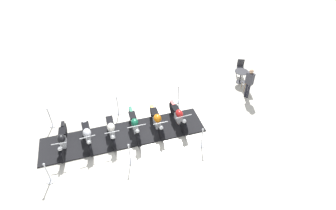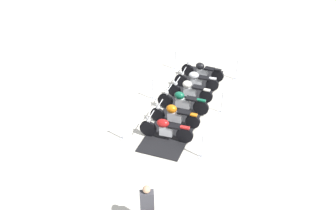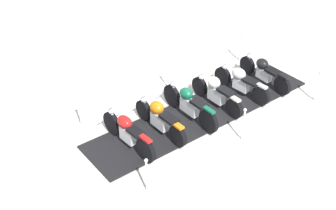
{
  "view_description": "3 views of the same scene",
  "coord_description": "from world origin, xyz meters",
  "px_view_note": "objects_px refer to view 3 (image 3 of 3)",
  "views": [
    {
      "loc": [
        5.35,
        -7.17,
        8.99
      ],
      "look_at": [
        1.27,
        2.1,
        0.64
      ],
      "focal_mm": 29.02,
      "sensor_mm": 36.0,
      "label": 1
    },
    {
      "loc": [
        7.71,
        11.94,
        9.28
      ],
      "look_at": [
        1.42,
        0.85,
        0.97
      ],
      "focal_mm": 40.55,
      "sensor_mm": 36.0,
      "label": 2
    },
    {
      "loc": [
        0.5,
        10.65,
        7.56
      ],
      "look_at": [
        0.98,
        0.97,
        0.91
      ],
      "focal_mm": 47.19,
      "sensor_mm": 36.0,
      "label": 3
    }
  ],
  "objects_px": {
    "motorcycle_copper": "(160,118)",
    "stanchion_left_rear": "(147,180)",
    "motorcycle_chrome": "(241,81)",
    "stanchion_right_front": "(240,53)",
    "motorcycle_black": "(264,71)",
    "stanchion_left_mid": "(243,129)",
    "stanchion_right_rear": "(80,116)",
    "motorcycle_cream": "(216,92)",
    "motorcycle_maroon": "(127,131)",
    "motorcycle_forest": "(189,103)",
    "stanchion_left_front": "(316,91)",
    "stanchion_right_mid": "(169,81)"
  },
  "relations": [
    {
      "from": "motorcycle_copper",
      "to": "stanchion_left_rear",
      "type": "height_order",
      "value": "stanchion_left_rear"
    },
    {
      "from": "motorcycle_chrome",
      "to": "stanchion_right_front",
      "type": "xyz_separation_m",
      "value": [
        -0.19,
        -2.22,
        -0.2
      ]
    },
    {
      "from": "motorcycle_black",
      "to": "motorcycle_copper",
      "type": "height_order",
      "value": "motorcycle_black"
    },
    {
      "from": "motorcycle_chrome",
      "to": "stanchion_left_mid",
      "type": "bearing_deg",
      "value": 132.2
    },
    {
      "from": "motorcycle_chrome",
      "to": "stanchion_right_front",
      "type": "distance_m",
      "value": 2.24
    },
    {
      "from": "stanchion_right_rear",
      "to": "stanchion_left_mid",
      "type": "relative_size",
      "value": 1.0
    },
    {
      "from": "motorcycle_chrome",
      "to": "stanchion_left_mid",
      "type": "height_order",
      "value": "stanchion_left_mid"
    },
    {
      "from": "motorcycle_cream",
      "to": "motorcycle_maroon",
      "type": "bearing_deg",
      "value": 89.99
    },
    {
      "from": "motorcycle_forest",
      "to": "motorcycle_maroon",
      "type": "relative_size",
      "value": 1.11
    },
    {
      "from": "motorcycle_forest",
      "to": "stanchion_left_mid",
      "type": "height_order",
      "value": "motorcycle_forest"
    },
    {
      "from": "motorcycle_cream",
      "to": "motorcycle_forest",
      "type": "bearing_deg",
      "value": 89.92
    },
    {
      "from": "motorcycle_copper",
      "to": "motorcycle_maroon",
      "type": "distance_m",
      "value": 1.04
    },
    {
      "from": "stanchion_right_front",
      "to": "stanchion_left_mid",
      "type": "height_order",
      "value": "stanchion_left_mid"
    },
    {
      "from": "motorcycle_copper",
      "to": "stanchion_left_front",
      "type": "xyz_separation_m",
      "value": [
        -4.64,
        -1.81,
        -0.14
      ]
    },
    {
      "from": "motorcycle_cream",
      "to": "motorcycle_copper",
      "type": "bearing_deg",
      "value": 90.06
    },
    {
      "from": "motorcycle_black",
      "to": "motorcycle_maroon",
      "type": "relative_size",
      "value": 1.11
    },
    {
      "from": "stanchion_right_rear",
      "to": "stanchion_left_front",
      "type": "relative_size",
      "value": 0.98
    },
    {
      "from": "motorcycle_chrome",
      "to": "stanchion_left_mid",
      "type": "distance_m",
      "value": 2.26
    },
    {
      "from": "motorcycle_maroon",
      "to": "stanchion_right_mid",
      "type": "xyz_separation_m",
      "value": [
        -0.96,
        -2.88,
        -0.19
      ]
    },
    {
      "from": "motorcycle_copper",
      "to": "stanchion_left_rear",
      "type": "bearing_deg",
      "value": 134.66
    },
    {
      "from": "motorcycle_cream",
      "to": "stanchion_right_mid",
      "type": "xyz_separation_m",
      "value": [
        1.42,
        -0.86,
        -0.19
      ]
    },
    {
      "from": "motorcycle_copper",
      "to": "stanchion_left_front",
      "type": "bearing_deg",
      "value": -110.26
    },
    {
      "from": "motorcycle_black",
      "to": "stanchion_right_mid",
      "type": "bearing_deg",
      "value": 62.34
    },
    {
      "from": "motorcycle_maroon",
      "to": "stanchion_left_rear",
      "type": "bearing_deg",
      "value": 158.36
    },
    {
      "from": "stanchion_left_mid",
      "to": "motorcycle_chrome",
      "type": "bearing_deg",
      "value": -93.18
    },
    {
      "from": "motorcycle_chrome",
      "to": "stanchion_right_mid",
      "type": "relative_size",
      "value": 1.5
    },
    {
      "from": "motorcycle_black",
      "to": "motorcycle_maroon",
      "type": "bearing_deg",
      "value": 93.45
    },
    {
      "from": "motorcycle_maroon",
      "to": "stanchion_right_mid",
      "type": "bearing_deg",
      "value": -62.09
    },
    {
      "from": "stanchion_right_front",
      "to": "stanchion_left_rear",
      "type": "bearing_deg",
      "value": 67.44
    },
    {
      "from": "motorcycle_black",
      "to": "stanchion_left_front",
      "type": "distance_m",
      "value": 1.73
    },
    {
      "from": "stanchion_right_mid",
      "to": "stanchion_left_front",
      "type": "relative_size",
      "value": 1.01
    },
    {
      "from": "motorcycle_black",
      "to": "stanchion_left_front",
      "type": "xyz_separation_m",
      "value": [
        -1.47,
        0.89,
        -0.12
      ]
    },
    {
      "from": "stanchion_right_front",
      "to": "stanchion_left_mid",
      "type": "xyz_separation_m",
      "value": [
        0.31,
        4.48,
        0.07
      ]
    },
    {
      "from": "motorcycle_black",
      "to": "motorcycle_chrome",
      "type": "distance_m",
      "value": 1.04
    },
    {
      "from": "stanchion_left_rear",
      "to": "stanchion_right_rear",
      "type": "bearing_deg",
      "value": -49.56
    },
    {
      "from": "motorcycle_copper",
      "to": "stanchion_left_mid",
      "type": "bearing_deg",
      "value": -137.41
    },
    {
      "from": "motorcycle_maroon",
      "to": "stanchion_right_front",
      "type": "height_order",
      "value": "stanchion_right_front"
    },
    {
      "from": "motorcycle_maroon",
      "to": "stanchion_right_front",
      "type": "relative_size",
      "value": 1.59
    },
    {
      "from": "stanchion_right_rear",
      "to": "stanchion_right_front",
      "type": "bearing_deg",
      "value": -139.56
    },
    {
      "from": "stanchion_right_front",
      "to": "stanchion_right_mid",
      "type": "xyz_separation_m",
      "value": [
        2.39,
        2.04,
        0.02
      ]
    },
    {
      "from": "motorcycle_cream",
      "to": "motorcycle_maroon",
      "type": "relative_size",
      "value": 1.03
    },
    {
      "from": "motorcycle_cream",
      "to": "stanchion_right_front",
      "type": "bearing_deg",
      "value": -59.03
    },
    {
      "from": "motorcycle_maroon",
      "to": "stanchion_left_mid",
      "type": "height_order",
      "value": "stanchion_left_mid"
    },
    {
      "from": "motorcycle_black",
      "to": "motorcycle_copper",
      "type": "relative_size",
      "value": 1.08
    },
    {
      "from": "motorcycle_black",
      "to": "stanchion_left_mid",
      "type": "distance_m",
      "value": 3.07
    },
    {
      "from": "stanchion_right_front",
      "to": "motorcycle_maroon",
      "type": "bearing_deg",
      "value": 55.73
    },
    {
      "from": "motorcycle_forest",
      "to": "stanchion_right_front",
      "type": "relative_size",
      "value": 1.76
    },
    {
      "from": "stanchion_right_mid",
      "to": "stanchion_left_mid",
      "type": "xyz_separation_m",
      "value": [
        -2.08,
        2.44,
        0.05
      ]
    },
    {
      "from": "motorcycle_cream",
      "to": "stanchion_right_rear",
      "type": "height_order",
      "value": "stanchion_right_rear"
    },
    {
      "from": "motorcycle_copper",
      "to": "stanchion_left_front",
      "type": "distance_m",
      "value": 4.98
    }
  ]
}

